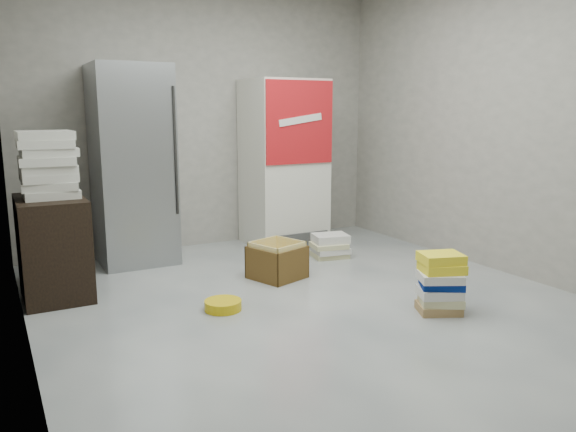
% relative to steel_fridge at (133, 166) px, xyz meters
% --- Properties ---
extents(ground, '(5.00, 5.00, 0.00)m').
position_rel_steel_fridge_xyz_m(ground, '(0.90, -2.13, -0.95)').
color(ground, '#B8B8B3').
rests_on(ground, ground).
extents(room_shell, '(4.04, 5.04, 2.82)m').
position_rel_steel_fridge_xyz_m(room_shell, '(0.90, -2.13, 0.85)').
color(room_shell, '#A49D94').
rests_on(room_shell, ground).
extents(steel_fridge, '(0.70, 0.72, 1.90)m').
position_rel_steel_fridge_xyz_m(steel_fridge, '(0.00, 0.00, 0.00)').
color(steel_fridge, '#A1A3A9').
rests_on(steel_fridge, ground).
extents(coke_cooler, '(0.80, 0.73, 1.80)m').
position_rel_steel_fridge_xyz_m(coke_cooler, '(1.65, -0.01, -0.05)').
color(coke_cooler, silver).
rests_on(coke_cooler, ground).
extents(wood_shelf, '(0.50, 0.80, 0.80)m').
position_rel_steel_fridge_xyz_m(wood_shelf, '(-0.83, -0.73, -0.55)').
color(wood_shelf, black).
rests_on(wood_shelf, ground).
extents(supply_box_stack, '(0.43, 0.43, 0.52)m').
position_rel_steel_fridge_xyz_m(supply_box_stack, '(-0.82, -0.73, 0.11)').
color(supply_box_stack, silver).
rests_on(supply_box_stack, wood_shelf).
extents(phonebook_stack_main, '(0.40, 0.37, 0.44)m').
position_rel_steel_fridge_xyz_m(phonebook_stack_main, '(1.63, -2.51, -0.73)').
color(phonebook_stack_main, '#9A7849').
rests_on(phonebook_stack_main, ground).
extents(phonebook_stack_side, '(0.42, 0.35, 0.24)m').
position_rel_steel_fridge_xyz_m(phonebook_stack_side, '(1.76, -0.80, -0.83)').
color(phonebook_stack_side, '#CAC48E').
rests_on(phonebook_stack_side, ground).
extents(cardboard_box, '(0.52, 0.52, 0.33)m').
position_rel_steel_fridge_xyz_m(cardboard_box, '(0.96, -1.17, -0.81)').
color(cardboard_box, yellow).
rests_on(cardboard_box, ground).
extents(bucket_lid, '(0.29, 0.29, 0.07)m').
position_rel_steel_fridge_xyz_m(bucket_lid, '(0.23, -1.70, -0.91)').
color(bucket_lid, gold).
rests_on(bucket_lid, ground).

